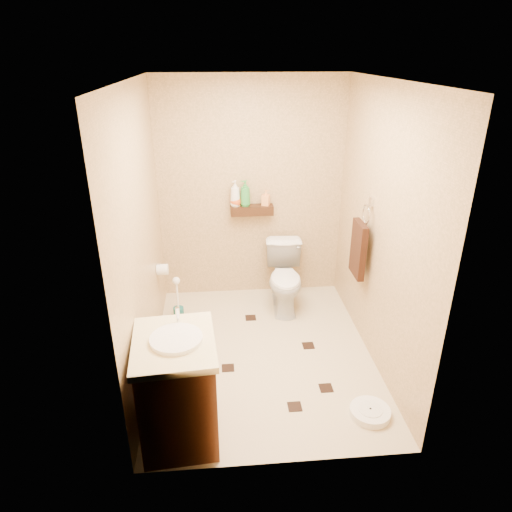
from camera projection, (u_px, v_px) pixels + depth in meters
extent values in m
plane|color=beige|center=(262.00, 353.00, 4.28)|extent=(2.50, 2.50, 0.00)
cube|color=tan|center=(251.00, 192.00, 4.92)|extent=(2.00, 0.04, 2.40)
cube|color=tan|center=(286.00, 313.00, 2.65)|extent=(2.00, 0.04, 2.40)
cube|color=tan|center=(141.00, 238.00, 3.70)|extent=(0.04, 2.50, 2.40)
cube|color=tan|center=(380.00, 230.00, 3.86)|extent=(0.04, 2.50, 2.40)
cube|color=white|center=(264.00, 80.00, 3.29)|extent=(2.00, 2.50, 0.02)
cube|color=#37220F|center=(252.00, 210.00, 4.92)|extent=(0.46, 0.14, 0.10)
cube|color=black|center=(228.00, 368.00, 4.08)|extent=(0.11, 0.11, 0.01)
cube|color=black|center=(308.00, 346.00, 4.38)|extent=(0.11, 0.11, 0.01)
cube|color=black|center=(295.00, 407.00, 3.63)|extent=(0.11, 0.11, 0.01)
cube|color=black|center=(208.00, 331.00, 4.62)|extent=(0.11, 0.11, 0.01)
cube|color=black|center=(326.00, 388.00, 3.83)|extent=(0.11, 0.11, 0.01)
cube|color=black|center=(251.00, 318.00, 4.84)|extent=(0.11, 0.11, 0.01)
imported|color=white|center=(285.00, 278.00, 4.91)|extent=(0.44, 0.72, 0.71)
cube|color=brown|center=(178.00, 392.00, 3.23)|extent=(0.56, 0.67, 0.77)
cube|color=beige|center=(174.00, 344.00, 3.07)|extent=(0.60, 0.71, 0.05)
cylinder|color=white|center=(176.00, 340.00, 3.06)|extent=(0.35, 0.35, 0.05)
cylinder|color=silver|center=(178.00, 315.00, 3.23)|extent=(0.03, 0.03, 0.12)
cylinder|color=white|center=(370.00, 412.00, 3.54)|extent=(0.42, 0.42, 0.06)
cylinder|color=white|center=(370.00, 409.00, 3.53)|extent=(0.19, 0.19, 0.01)
cylinder|color=#175F5F|center=(179.00, 313.00, 4.82)|extent=(0.11, 0.11, 0.12)
cylinder|color=white|center=(177.00, 294.00, 4.73)|extent=(0.02, 0.02, 0.34)
sphere|color=white|center=(176.00, 281.00, 4.67)|extent=(0.08, 0.08, 0.08)
cube|color=silver|center=(372.00, 201.00, 4.01)|extent=(0.03, 0.06, 0.08)
torus|color=silver|center=(366.00, 214.00, 4.06)|extent=(0.02, 0.19, 0.19)
cube|color=#341D0F|center=(358.00, 249.00, 4.20)|extent=(0.06, 0.30, 0.52)
cylinder|color=white|center=(162.00, 269.00, 4.54)|extent=(0.11, 0.11, 0.11)
cylinder|color=silver|center=(158.00, 264.00, 4.51)|extent=(0.04, 0.02, 0.02)
imported|color=white|center=(235.00, 193.00, 4.82)|extent=(0.15, 0.15, 0.28)
imported|color=gold|center=(236.00, 199.00, 4.85)|extent=(0.10, 0.10, 0.16)
imported|color=#D75119|center=(236.00, 199.00, 4.85)|extent=(0.12, 0.12, 0.15)
imported|color=green|center=(245.00, 193.00, 4.83)|extent=(0.14, 0.14, 0.28)
imported|color=#F99B53|center=(266.00, 198.00, 4.87)|extent=(0.10, 0.10, 0.17)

